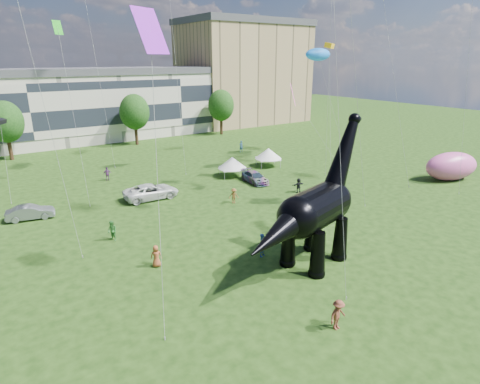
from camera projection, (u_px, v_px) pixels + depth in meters
ground at (317, 292)px, 26.70m from camera, size 220.00×220.00×0.00m
terrace_row at (25, 112)px, 68.70m from camera, size 78.00×11.00×12.00m
apartment_block at (244, 75)px, 95.44m from camera, size 28.00×18.00×22.00m
tree_mid_left at (5, 118)px, 59.44m from camera, size 5.20×5.20×9.44m
tree_mid_right at (134, 109)px, 70.27m from camera, size 5.20×5.20×9.44m
tree_far_right at (221, 103)px, 80.02m from camera, size 5.20×5.20×9.44m
dinosaur_sculpture at (312, 212)px, 29.00m from camera, size 13.70×5.52×11.22m
car_grey at (30, 212)px, 38.60m from camera, size 4.51×2.32×1.42m
car_white at (151, 192)px, 44.21m from camera, size 6.12×3.04×1.67m
car_dark at (255, 177)px, 50.01m from camera, size 2.32×4.81×1.35m
gazebo_near at (232, 163)px, 52.31m from camera, size 4.74×4.74×2.60m
gazebo_far at (268, 154)px, 57.21m from camera, size 4.94×4.94×2.64m
inflatable_pink at (451, 166)px, 50.78m from camera, size 7.97×5.72×3.60m
visitors at (182, 218)px, 36.77m from camera, size 46.81×41.36×1.89m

